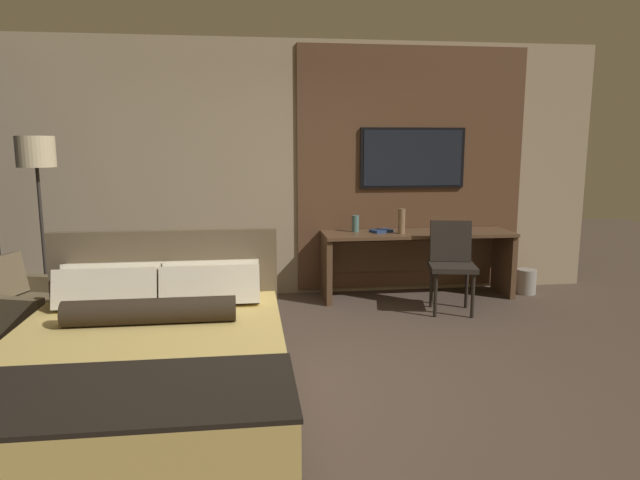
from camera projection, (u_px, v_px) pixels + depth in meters
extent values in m
plane|color=#4C3D33|center=(306.00, 389.00, 4.00)|extent=(16.00, 16.00, 0.00)
cube|color=tan|center=(281.00, 170.00, 6.30)|extent=(7.20, 0.06, 2.80)
cube|color=brown|center=(411.00, 170.00, 6.44)|extent=(2.59, 0.03, 2.70)
cube|color=#33281E|center=(145.00, 411.00, 3.43)|extent=(1.64, 2.13, 0.22)
cube|color=tan|center=(142.00, 369.00, 3.38)|extent=(1.69, 2.19, 0.32)
cube|color=black|center=(113.00, 394.00, 2.66)|extent=(1.71, 0.77, 0.02)
cube|color=brown|center=(167.00, 296.00, 4.47)|extent=(1.73, 0.08, 1.04)
cube|color=beige|center=(114.00, 282.00, 4.26)|extent=(0.71, 0.23, 0.31)
cube|color=beige|center=(212.00, 279.00, 4.35)|extent=(0.71, 0.23, 0.31)
cube|color=beige|center=(107.00, 289.00, 4.05)|extent=(0.71, 0.25, 0.32)
cube|color=beige|center=(210.00, 285.00, 4.15)|extent=(0.71, 0.25, 0.32)
cylinder|color=#2D2319|center=(150.00, 311.00, 3.70)|extent=(1.10, 0.17, 0.17)
cube|color=brown|center=(418.00, 234.00, 6.25)|extent=(2.09, 0.58, 0.03)
cube|color=brown|center=(326.00, 269.00, 6.19)|extent=(0.06, 0.52, 0.70)
cube|color=brown|center=(504.00, 264.00, 6.44)|extent=(0.06, 0.52, 0.70)
cube|color=brown|center=(410.00, 255.00, 6.57)|extent=(1.97, 0.02, 0.35)
cube|color=black|center=(413.00, 158.00, 6.39)|extent=(1.19, 0.04, 0.67)
cube|color=black|center=(413.00, 158.00, 6.37)|extent=(1.12, 0.01, 0.62)
cube|color=#28231E|center=(452.00, 267.00, 5.71)|extent=(0.53, 0.51, 0.05)
cube|color=#28231E|center=(451.00, 241.00, 5.85)|extent=(0.43, 0.19, 0.42)
cylinder|color=black|center=(435.00, 295.00, 5.60)|extent=(0.04, 0.04, 0.44)
cylinder|color=black|center=(473.00, 296.00, 5.57)|extent=(0.04, 0.04, 0.44)
cylinder|color=black|center=(431.00, 286.00, 5.94)|extent=(0.04, 0.04, 0.44)
cylinder|color=black|center=(467.00, 287.00, 5.91)|extent=(0.04, 0.04, 0.44)
cube|color=brown|center=(31.00, 325.00, 4.78)|extent=(0.91, 0.80, 0.39)
cube|color=brown|center=(0.00, 330.00, 4.43)|extent=(0.75, 0.33, 0.53)
cube|color=brown|center=(56.00, 305.00, 5.11)|extent=(0.75, 0.33, 0.53)
cylinder|color=#282623|center=(50.00, 322.00, 5.43)|extent=(0.28, 0.28, 0.03)
cylinder|color=#332D28|center=(43.00, 245.00, 5.30)|extent=(0.03, 0.03, 1.52)
cylinder|color=beige|center=(36.00, 152.00, 5.16)|extent=(0.34, 0.34, 0.28)
cylinder|color=#846647|center=(402.00, 221.00, 6.13)|extent=(0.08, 0.08, 0.27)
cylinder|color=#4C706B|center=(355.00, 224.00, 6.26)|extent=(0.08, 0.08, 0.18)
cube|color=navy|center=(381.00, 231.00, 6.24)|extent=(0.26, 0.22, 0.03)
cylinder|color=gray|center=(526.00, 281.00, 6.49)|extent=(0.22, 0.22, 0.28)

